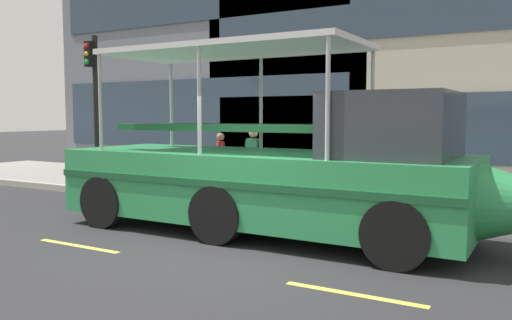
# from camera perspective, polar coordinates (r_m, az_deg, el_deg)

# --- Properties ---
(ground_plane) EXTENTS (120.00, 120.00, 0.00)m
(ground_plane) POSITION_cam_1_polar(r_m,az_deg,el_deg) (8.73, -2.09, -9.59)
(ground_plane) COLOR #2B2B2D
(sidewalk) EXTENTS (32.00, 4.80, 0.18)m
(sidewalk) POSITION_cam_1_polar(r_m,az_deg,el_deg) (13.69, 10.46, -4.01)
(sidewalk) COLOR gray
(sidewalk) RESTS_ON ground_plane
(curb_edge) EXTENTS (32.00, 0.18, 0.18)m
(curb_edge) POSITION_cam_1_polar(r_m,az_deg,el_deg) (11.40, 6.26, -5.73)
(curb_edge) COLOR #B2ADA3
(curb_edge) RESTS_ON ground_plane
(lane_centreline) EXTENTS (25.80, 0.12, 0.01)m
(lane_centreline) POSITION_cam_1_polar(r_m,az_deg,el_deg) (7.81, -6.66, -11.33)
(lane_centreline) COLOR #DBD64C
(lane_centreline) RESTS_ON ground_plane
(curb_guardrail) EXTENTS (12.13, 0.09, 0.78)m
(curb_guardrail) POSITION_cam_1_polar(r_m,az_deg,el_deg) (11.87, 4.17, -2.27)
(curb_guardrail) COLOR gray
(curb_guardrail) RESTS_ON sidewalk
(traffic_light_pole) EXTENTS (0.24, 0.46, 4.29)m
(traffic_light_pole) POSITION_cam_1_polar(r_m,az_deg,el_deg) (16.08, -17.08, 6.76)
(traffic_light_pole) COLOR black
(traffic_light_pole) RESTS_ON sidewalk
(leaned_bicycle) EXTENTS (1.74, 0.46, 0.96)m
(leaned_bicycle) POSITION_cam_1_polar(r_m,az_deg,el_deg) (15.07, -13.08, -1.46)
(leaned_bicycle) COLOR black
(leaned_bicycle) RESTS_ON sidewalk
(duck_tour_boat) EXTENTS (9.48, 2.52, 3.44)m
(duck_tour_boat) POSITION_cam_1_polar(r_m,az_deg,el_deg) (9.47, 3.23, -1.65)
(duck_tour_boat) COLOR #2D9351
(duck_tour_boat) RESTS_ON ground_plane
(pedestrian_near_bow) EXTENTS (0.34, 0.34, 1.57)m
(pedestrian_near_bow) POSITION_cam_1_polar(r_m,az_deg,el_deg) (12.21, 20.77, -0.41)
(pedestrian_near_bow) COLOR #1E2338
(pedestrian_near_bow) RESTS_ON sidewalk
(pedestrian_mid_left) EXTENTS (0.28, 0.43, 1.61)m
(pedestrian_mid_left) POSITION_cam_1_polar(r_m,az_deg,el_deg) (12.59, 9.13, 0.12)
(pedestrian_mid_left) COLOR black
(pedestrian_mid_left) RESTS_ON sidewalk
(pedestrian_mid_right) EXTENTS (0.48, 0.23, 1.67)m
(pedestrian_mid_right) POSITION_cam_1_polar(r_m,az_deg,el_deg) (13.34, -0.29, 0.58)
(pedestrian_mid_right) COLOR #47423D
(pedestrian_mid_right) RESTS_ON sidewalk
(pedestrian_near_stern) EXTENTS (0.34, 0.33, 1.53)m
(pedestrian_near_stern) POSITION_cam_1_polar(r_m,az_deg,el_deg) (14.17, -3.87, 0.49)
(pedestrian_near_stern) COLOR black
(pedestrian_near_stern) RESTS_ON sidewalk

